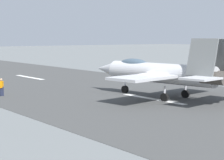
# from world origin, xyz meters

# --- Properties ---
(ground_plane) EXTENTS (400.00, 400.00, 0.00)m
(ground_plane) POSITION_xyz_m (0.00, 0.00, 0.00)
(ground_plane) COLOR slate
(runway_strip) EXTENTS (240.00, 26.00, 0.02)m
(runway_strip) POSITION_xyz_m (-0.02, 0.00, 0.01)
(runway_strip) COLOR #3F403F
(runway_strip) RESTS_ON ground
(fighter_jet) EXTENTS (16.28, 13.45, 5.60)m
(fighter_jet) POSITION_xyz_m (0.46, -1.19, 2.41)
(fighter_jet) COLOR #B6B6BA
(fighter_jet) RESTS_ON ground
(crew_person) EXTENTS (0.52, 0.53, 1.73)m
(crew_person) POSITION_xyz_m (10.56, 10.35, 0.87)
(crew_person) COLOR #1E2338
(crew_person) RESTS_ON ground
(marker_cone_mid) EXTENTS (0.44, 0.44, 0.55)m
(marker_cone_mid) POSITION_xyz_m (3.72, -11.97, 0.28)
(marker_cone_mid) COLOR orange
(marker_cone_mid) RESTS_ON ground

